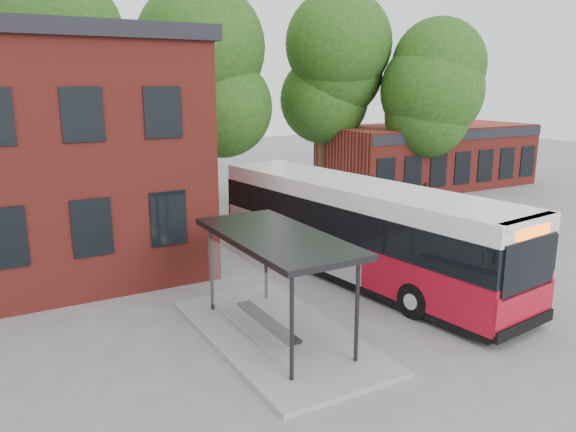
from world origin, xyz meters
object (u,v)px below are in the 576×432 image
bicycle_1 (379,200)px  bicycle_6 (420,197)px  bicycle_4 (395,198)px  bicycle_2 (397,203)px  bicycle_7 (420,191)px  bus_shelter (277,286)px  bicycle_0 (367,201)px  city_bus (356,230)px  bicycle_5 (426,198)px  bicycle_3 (412,200)px

bicycle_1 → bicycle_6: bearing=-102.1°
bicycle_4 → bicycle_6: (1.73, -0.05, -0.07)m
bicycle_2 → bicycle_7: bicycle_7 is taller
bicycle_1 → bicycle_6: bicycle_1 is taller
bus_shelter → bicycle_6: bus_shelter is taller
bicycle_0 → city_bus: bearing=144.5°
bicycle_5 → bicycle_6: 0.90m
bicycle_2 → bicycle_4: (0.62, 0.85, 0.02)m
bicycle_5 → city_bus: bearing=101.6°
bicycle_2 → bicycle_3: bicycle_3 is taller
city_bus → bicycle_1: bearing=40.2°
bicycle_1 → bicycle_6: (2.93, 0.00, -0.13)m
city_bus → bicycle_4: 11.79m
city_bus → bicycle_5: 12.34m
bus_shelter → bicycle_7: (16.10, 11.98, -0.94)m
bicycle_0 → bicycle_7: bearing=-77.5°
bicycle_0 → bicycle_1: bicycle_1 is taller
bicycle_5 → bus_shelter: bearing=100.5°
bicycle_2 → bicycle_4: bicycle_4 is taller
bus_shelter → bicycle_7: bus_shelter is taller
bicycle_5 → bicycle_6: (0.30, 0.85, -0.09)m
bicycle_0 → bicycle_7: (4.37, 0.64, 0.05)m
bus_shelter → bicycle_6: (15.15, 10.93, -1.02)m
bus_shelter → bicycle_3: size_ratio=4.07×
bicycle_3 → bicycle_7: bearing=-53.7°
city_bus → bicycle_7: (11.28, 9.00, -1.16)m
bicycle_4 → bicycle_5: 1.69m
bicycle_0 → bicycle_2: 1.62m
bicycle_3 → bicycle_1: bearing=56.8°
bus_shelter → city_bus: (4.82, 2.99, 0.22)m
bicycle_7 → bicycle_4: bearing=126.8°
city_bus → bicycle_5: city_bus is taller
bicycle_4 → bicycle_5: (1.43, -0.89, 0.02)m
bus_shelter → city_bus: 5.68m
bicycle_3 → bicycle_4: 1.00m
bicycle_4 → bicycle_5: size_ratio=1.10×
bicycle_2 → bicycle_4: 1.05m
bicycle_4 → bicycle_7: bearing=-77.1°
bus_shelter → bicycle_0: (11.72, 11.34, -1.00)m
bicycle_3 → bicycle_5: (1.08, 0.04, 0.00)m
bicycle_3 → bicycle_0: bearing=54.2°
bicycle_0 → bicycle_6: 3.45m
bus_shelter → bicycle_3: bus_shelter is taller
bicycle_2 → bicycle_1: bearing=37.9°
bicycle_6 → bicycle_5: bearing=174.6°
bicycle_1 → bicycle_7: bearing=-86.9°
bicycle_2 → bicycle_0: bearing=43.8°
bicycle_6 → bicycle_7: size_ratio=0.97×
bicycle_1 → bicycle_7: bicycle_1 is taller
bicycle_2 → bicycle_6: 2.49m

